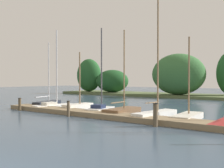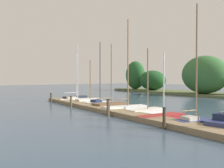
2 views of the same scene
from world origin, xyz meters
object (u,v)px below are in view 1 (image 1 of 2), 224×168
sailboat_3 (101,108)px  sailboat_5 (157,112)px  sailboat_1 (55,105)px  mooring_piling_2 (155,115)px  sailboat_6 (188,116)px  mooring_piling_0 (20,104)px  sailboat_2 (79,106)px  mooring_piling_1 (68,109)px  sailboat_0 (48,103)px  sailboat_4 (123,111)px

sailboat_3 → sailboat_5: bearing=-102.7°
sailboat_1 → mooring_piling_2: (11.70, -2.77, 0.31)m
sailboat_3 → sailboat_5: 5.07m
sailboat_6 → mooring_piling_0: size_ratio=5.01×
sailboat_2 → mooring_piling_2: 9.74m
sailboat_5 → mooring_piling_1: sailboat_5 is taller
mooring_piling_0 → mooring_piling_2: bearing=-0.2°
sailboat_2 → mooring_piling_1: size_ratio=4.43×
mooring_piling_1 → sailboat_2: bearing=122.1°
sailboat_5 → sailboat_6: bearing=-65.0°
sailboat_0 → sailboat_1: sailboat_1 is taller
sailboat_0 → sailboat_4: 9.58m
sailboat_2 → mooring_piling_1: 3.93m
sailboat_5 → mooring_piling_2: 3.25m
sailboat_5 → mooring_piling_0: size_ratio=7.51×
sailboat_4 → mooring_piling_0: 9.38m
sailboat_1 → sailboat_6: sailboat_1 is taller
sailboat_2 → sailboat_4: size_ratio=0.79×
sailboat_2 → mooring_piling_1: bearing=-150.0°
sailboat_5 → mooring_piling_2: sailboat_5 is taller
sailboat_1 → sailboat_3: bearing=-76.1°
sailboat_1 → mooring_piling_1: 5.41m
mooring_piling_0 → sailboat_2: bearing=39.3°
sailboat_5 → mooring_piling_1: bearing=125.4°
sailboat_6 → mooring_piling_2: bearing=166.8°
sailboat_1 → mooring_piling_2: 12.02m
sailboat_2 → sailboat_1: bearing=99.7°
sailboat_6 → mooring_piling_2: size_ratio=4.10×
sailboat_0 → mooring_piling_0: sailboat_0 is taller
sailboat_0 → mooring_piling_1: (6.75, -3.76, 0.20)m
mooring_piling_2 → mooring_piling_1: bearing=-179.8°
sailboat_3 → sailboat_4: sailboat_3 is taller
sailboat_0 → mooring_piling_0: size_ratio=5.79×
sailboat_2 → sailboat_6: bearing=-90.7°
sailboat_0 → sailboat_6: size_ratio=1.15×
sailboat_4 → mooring_piling_0: (-8.88, -2.99, 0.21)m
sailboat_3 → mooring_piling_1: 3.10m
mooring_piling_0 → sailboat_6: bearing=14.3°
sailboat_4 → sailboat_3: bearing=90.0°
sailboat_2 → sailboat_4: (4.89, -0.27, -0.03)m
sailboat_0 → mooring_piling_1: bearing=-132.3°
sailboat_4 → sailboat_5: bearing=-92.6°
sailboat_5 → mooring_piling_0: (-11.75, -2.88, 0.13)m
sailboat_1 → sailboat_6: bearing=-75.1°
sailboat_1 → mooring_piling_2: sailboat_1 is taller
sailboat_3 → sailboat_0: bearing=72.7°
mooring_piling_0 → mooring_piling_2: mooring_piling_2 is taller
sailboat_2 → mooring_piling_0: bearing=127.2°
mooring_piling_2 → sailboat_2: bearing=160.2°
sailboat_0 → sailboat_2: (4.67, -0.43, -0.01)m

